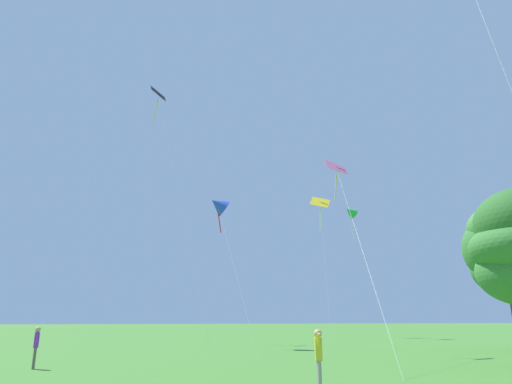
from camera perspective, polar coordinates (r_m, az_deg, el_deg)
kite_pink_low at (r=26.91m, az=10.38°, el=2.18°), size 4.29×10.85×11.26m
kite_black_large at (r=46.02m, az=-12.41°, el=11.01°), size 4.67×11.95×24.53m
kite_yellow_diamond at (r=53.06m, az=8.25°, el=-2.14°), size 4.38×8.64×16.13m
kite_green_small at (r=49.52m, az=12.02°, el=-2.50°), size 4.13×11.97×13.94m
kite_blue_delta at (r=32.30m, az=-4.87°, el=-1.64°), size 1.72×7.92×10.67m
person_far_back at (r=12.32m, az=8.04°, el=-19.90°), size 0.22×0.49×1.54m
person_in_red_shirt at (r=19.62m, az=-26.39°, el=-17.00°), size 0.21×0.49×1.53m
tree_right_cluster at (r=32.24m, az=29.68°, el=-6.63°), size 5.76×5.38×8.95m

